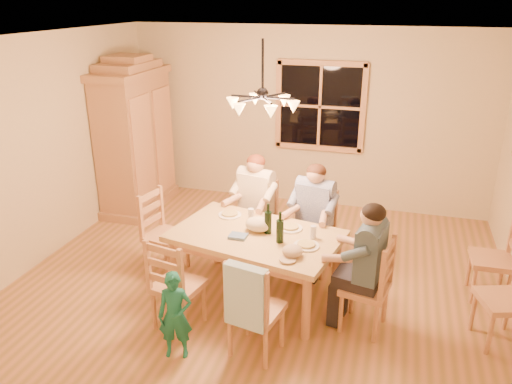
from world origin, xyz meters
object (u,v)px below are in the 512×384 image
(dining_table, at_px, (256,242))
(wine_bottle_a, at_px, (268,219))
(chandelier, at_px, (262,102))
(chair_spare_front, at_px, (501,314))
(armoire, at_px, (136,140))
(chair_far_right, at_px, (312,247))
(chair_end_right, at_px, (364,301))
(adult_plaid_man, at_px, (314,205))
(chair_near_right, at_px, (256,324))
(adult_woman, at_px, (255,194))
(adult_slate_man, at_px, (369,252))
(chair_far_left, at_px, (255,234))
(chair_spare_back, at_px, (489,272))
(wine_bottle_b, at_px, (280,227))
(child, at_px, (175,315))
(chair_near_left, at_px, (179,299))

(dining_table, relative_size, wine_bottle_a, 5.75)
(chandelier, relative_size, chair_spare_front, 0.78)
(armoire, bearing_deg, chair_far_right, -22.13)
(chandelier, height_order, chair_end_right, chandelier)
(chair_far_right, relative_size, adult_plaid_man, 1.13)
(chair_near_right, height_order, adult_woman, adult_woman)
(adult_slate_man, distance_m, wine_bottle_a, 1.10)
(wine_bottle_a, bearing_deg, chair_far_left, 114.62)
(adult_plaid_man, bearing_deg, chair_far_right, -78.71)
(chair_near_right, bearing_deg, chair_spare_front, 31.14)
(chair_end_right, height_order, chair_spare_front, same)
(chair_end_right, relative_size, adult_plaid_man, 1.13)
(armoire, bearing_deg, adult_slate_man, -30.83)
(adult_plaid_man, height_order, wine_bottle_a, adult_plaid_man)
(chair_spare_back, bearing_deg, chair_end_right, 125.28)
(chair_spare_front, bearing_deg, chair_far_left, 52.22)
(chair_end_right, distance_m, chair_spare_back, 1.56)
(chair_near_right, height_order, adult_slate_man, adult_slate_man)
(chair_far_right, xyz_separation_m, chair_spare_front, (1.94, -0.84, 0.00))
(dining_table, distance_m, chair_spare_back, 2.55)
(chair_far_left, bearing_deg, wine_bottle_b, 130.13)
(dining_table, relative_size, chair_far_right, 1.92)
(chandelier, xyz_separation_m, chair_far_left, (-0.24, 0.56, -1.77))
(chair_far_right, height_order, chair_end_right, same)
(chair_end_right, bearing_deg, adult_woman, 63.43)
(adult_woman, relative_size, adult_slate_man, 1.00)
(child, bearing_deg, adult_plaid_man, 48.84)
(wine_bottle_b, bearing_deg, chair_far_right, 76.69)
(chair_far_left, distance_m, chair_far_right, 0.77)
(chandelier, xyz_separation_m, chair_far_right, (0.51, 0.41, -1.77))
(chandelier, relative_size, adult_plaid_man, 0.88)
(child, bearing_deg, chair_far_right, 48.84)
(wine_bottle_a, bearing_deg, armoire, 143.81)
(adult_woman, distance_m, chair_spare_front, 2.91)
(chair_far_left, xyz_separation_m, chair_end_right, (1.44, -1.12, 0.00))
(chair_near_right, bearing_deg, wine_bottle_a, 110.12)
(adult_plaid_man, height_order, chair_spare_back, adult_plaid_man)
(chair_near_left, relative_size, adult_plaid_man, 1.13)
(chair_near_left, xyz_separation_m, chair_end_right, (1.76, 0.48, 0.00))
(armoire, bearing_deg, wine_bottle_b, -36.78)
(adult_woman, bearing_deg, dining_table, 117.90)
(armoire, bearing_deg, chair_far_left, -25.54)
(chair_far_left, xyz_separation_m, chair_near_left, (-0.32, -1.60, 0.00))
(child, bearing_deg, chair_near_right, 4.94)
(adult_slate_man, bearing_deg, wine_bottle_a, 86.21)
(adult_woman, xyz_separation_m, chair_spare_front, (2.69, -0.99, -0.54))
(chandelier, distance_m, chair_near_left, 2.13)
(armoire, distance_m, dining_table, 3.14)
(chair_near_right, bearing_deg, wine_bottle_b, 99.50)
(adult_plaid_man, distance_m, chair_spare_front, 2.18)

